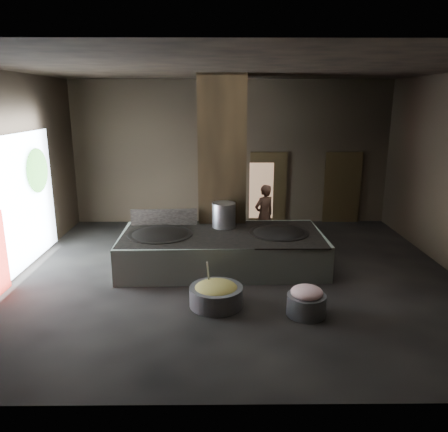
{
  "coord_description": "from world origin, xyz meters",
  "views": [
    {
      "loc": [
        -0.35,
        -9.4,
        3.86
      ],
      "look_at": [
        -0.26,
        0.47,
        1.25
      ],
      "focal_mm": 35.0,
      "sensor_mm": 36.0,
      "label": 1
    }
  ],
  "objects_px": {
    "cook": "(264,215)",
    "meat_basin": "(306,305)",
    "wok_right": "(279,236)",
    "stock_pot": "(224,215)",
    "veg_basin": "(216,296)",
    "hearth_platform": "(222,250)",
    "wok_left": "(160,237)"
  },
  "relations": [
    {
      "from": "cook",
      "to": "meat_basin",
      "type": "distance_m",
      "value": 4.19
    },
    {
      "from": "wok_right",
      "to": "stock_pot",
      "type": "xyz_separation_m",
      "value": [
        -1.3,
        0.5,
        0.38
      ]
    },
    {
      "from": "meat_basin",
      "to": "cook",
      "type": "bearing_deg",
      "value": 95.45
    },
    {
      "from": "wok_right",
      "to": "veg_basin",
      "type": "xyz_separation_m",
      "value": [
        -1.47,
        -2.11,
        -0.56
      ]
    },
    {
      "from": "stock_pot",
      "to": "meat_basin",
      "type": "relative_size",
      "value": 0.86
    },
    {
      "from": "veg_basin",
      "to": "hearth_platform",
      "type": "bearing_deg",
      "value": 86.64
    },
    {
      "from": "wok_left",
      "to": "veg_basin",
      "type": "distance_m",
      "value": 2.48
    },
    {
      "from": "wok_left",
      "to": "wok_right",
      "type": "bearing_deg",
      "value": 2.05
    },
    {
      "from": "wok_right",
      "to": "wok_left",
      "type": "bearing_deg",
      "value": -177.95
    },
    {
      "from": "veg_basin",
      "to": "stock_pot",
      "type": "bearing_deg",
      "value": 86.25
    },
    {
      "from": "meat_basin",
      "to": "wok_right",
      "type": "bearing_deg",
      "value": 94.65
    },
    {
      "from": "hearth_platform",
      "to": "stock_pot",
      "type": "height_order",
      "value": "stock_pot"
    },
    {
      "from": "stock_pot",
      "to": "veg_basin",
      "type": "bearing_deg",
      "value": -93.75
    },
    {
      "from": "wok_right",
      "to": "meat_basin",
      "type": "relative_size",
      "value": 1.93
    },
    {
      "from": "cook",
      "to": "veg_basin",
      "type": "relative_size",
      "value": 1.62
    },
    {
      "from": "stock_pot",
      "to": "cook",
      "type": "xyz_separation_m",
      "value": [
        1.11,
        1.11,
        -0.29
      ]
    },
    {
      "from": "wok_right",
      "to": "veg_basin",
      "type": "distance_m",
      "value": 2.64
    },
    {
      "from": "wok_left",
      "to": "wok_right",
      "type": "distance_m",
      "value": 2.8
    },
    {
      "from": "wok_right",
      "to": "meat_basin",
      "type": "xyz_separation_m",
      "value": [
        0.2,
        -2.51,
        -0.55
      ]
    },
    {
      "from": "hearth_platform",
      "to": "veg_basin",
      "type": "xyz_separation_m",
      "value": [
        -0.12,
        -2.06,
        -0.22
      ]
    },
    {
      "from": "stock_pot",
      "to": "veg_basin",
      "type": "height_order",
      "value": "stock_pot"
    },
    {
      "from": "wok_left",
      "to": "cook",
      "type": "height_order",
      "value": "cook"
    },
    {
      "from": "wok_right",
      "to": "cook",
      "type": "xyz_separation_m",
      "value": [
        -0.19,
        1.61,
        0.09
      ]
    },
    {
      "from": "stock_pot",
      "to": "cook",
      "type": "height_order",
      "value": "cook"
    },
    {
      "from": "wok_left",
      "to": "wok_right",
      "type": "relative_size",
      "value": 1.07
    },
    {
      "from": "veg_basin",
      "to": "meat_basin",
      "type": "height_order",
      "value": "meat_basin"
    },
    {
      "from": "wok_right",
      "to": "cook",
      "type": "distance_m",
      "value": 1.62
    },
    {
      "from": "hearth_platform",
      "to": "cook",
      "type": "distance_m",
      "value": 2.07
    },
    {
      "from": "wok_left",
      "to": "hearth_platform",
      "type": "bearing_deg",
      "value": 1.97
    },
    {
      "from": "hearth_platform",
      "to": "wok_right",
      "type": "height_order",
      "value": "wok_right"
    },
    {
      "from": "cook",
      "to": "hearth_platform",
      "type": "bearing_deg",
      "value": 22.89
    },
    {
      "from": "wok_left",
      "to": "cook",
      "type": "bearing_deg",
      "value": 33.17
    }
  ]
}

